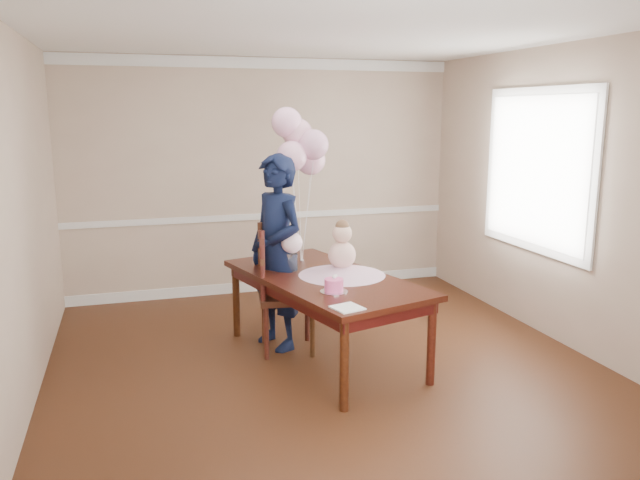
# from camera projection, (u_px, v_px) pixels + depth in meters

# --- Properties ---
(floor) EXTENTS (4.50, 5.00, 0.00)m
(floor) POSITION_uv_depth(u_px,v_px,m) (330.00, 372.00, 5.14)
(floor) COLOR #32180C
(floor) RESTS_ON ground
(ceiling) EXTENTS (4.50, 5.00, 0.02)m
(ceiling) POSITION_uv_depth(u_px,v_px,m) (332.00, 29.00, 4.59)
(ceiling) COLOR white
(ceiling) RESTS_ON wall_back
(wall_back) EXTENTS (4.50, 0.02, 2.70)m
(wall_back) POSITION_uv_depth(u_px,v_px,m) (264.00, 178.00, 7.20)
(wall_back) COLOR tan
(wall_back) RESTS_ON floor
(wall_front) EXTENTS (4.50, 0.02, 2.70)m
(wall_front) POSITION_uv_depth(u_px,v_px,m) (521.00, 302.00, 2.52)
(wall_front) COLOR tan
(wall_front) RESTS_ON floor
(wall_left) EXTENTS (0.02, 5.00, 2.70)m
(wall_left) POSITION_uv_depth(u_px,v_px,m) (15.00, 225.00, 4.22)
(wall_left) COLOR tan
(wall_left) RESTS_ON floor
(wall_right) EXTENTS (0.02, 5.00, 2.70)m
(wall_right) POSITION_uv_depth(u_px,v_px,m) (573.00, 198.00, 5.51)
(wall_right) COLOR tan
(wall_right) RESTS_ON floor
(chair_rail_trim) EXTENTS (4.50, 0.02, 0.07)m
(chair_rail_trim) POSITION_uv_depth(u_px,v_px,m) (265.00, 216.00, 7.29)
(chair_rail_trim) COLOR silver
(chair_rail_trim) RESTS_ON wall_back
(crown_molding) EXTENTS (4.50, 0.02, 0.12)m
(crown_molding) POSITION_uv_depth(u_px,v_px,m) (262.00, 63.00, 6.94)
(crown_molding) COLOR silver
(crown_molding) RESTS_ON wall_back
(baseboard_trim) EXTENTS (4.50, 0.02, 0.12)m
(baseboard_trim) POSITION_uv_depth(u_px,v_px,m) (266.00, 285.00, 7.46)
(baseboard_trim) COLOR white
(baseboard_trim) RESTS_ON floor
(window_frame) EXTENTS (0.02, 1.66, 1.56)m
(window_frame) POSITION_uv_depth(u_px,v_px,m) (537.00, 171.00, 5.93)
(window_frame) COLOR white
(window_frame) RESTS_ON wall_right
(window_blinds) EXTENTS (0.01, 1.50, 1.40)m
(window_blinds) POSITION_uv_depth(u_px,v_px,m) (536.00, 171.00, 5.92)
(window_blinds) COLOR white
(window_blinds) RESTS_ON wall_right
(dining_table_top) EXTENTS (1.46, 2.15, 0.05)m
(dining_table_top) POSITION_uv_depth(u_px,v_px,m) (324.00, 279.00, 5.29)
(dining_table_top) COLOR black
(dining_table_top) RESTS_ON table_leg_fl
(table_apron) EXTENTS (1.34, 2.03, 0.10)m
(table_apron) POSITION_uv_depth(u_px,v_px,m) (324.00, 287.00, 5.30)
(table_apron) COLOR black
(table_apron) RESTS_ON table_leg_fl
(table_leg_fl) EXTENTS (0.08, 0.08, 0.69)m
(table_leg_fl) POSITION_uv_depth(u_px,v_px,m) (344.00, 366.00, 4.40)
(table_leg_fl) COLOR black
(table_leg_fl) RESTS_ON floor
(table_leg_fr) EXTENTS (0.08, 0.08, 0.69)m
(table_leg_fr) POSITION_uv_depth(u_px,v_px,m) (431.00, 343.00, 4.84)
(table_leg_fr) COLOR black
(table_leg_fr) RESTS_ON floor
(table_leg_bl) EXTENTS (0.08, 0.08, 0.69)m
(table_leg_bl) POSITION_uv_depth(u_px,v_px,m) (236.00, 301.00, 5.89)
(table_leg_bl) COLOR black
(table_leg_bl) RESTS_ON floor
(table_leg_br) EXTENTS (0.08, 0.08, 0.69)m
(table_leg_br) POSITION_uv_depth(u_px,v_px,m) (310.00, 288.00, 6.32)
(table_leg_br) COLOR black
(table_leg_br) RESTS_ON floor
(baby_skirt) EXTENTS (0.91, 0.91, 0.10)m
(baby_skirt) POSITION_uv_depth(u_px,v_px,m) (342.00, 269.00, 5.31)
(baby_skirt) COLOR #D89FC0
(baby_skirt) RESTS_ON dining_table_top
(baby_torso) EXTENTS (0.23, 0.23, 0.23)m
(baby_torso) POSITION_uv_depth(u_px,v_px,m) (342.00, 255.00, 5.29)
(baby_torso) COLOR pink
(baby_torso) RESTS_ON baby_skirt
(baby_head) EXTENTS (0.17, 0.17, 0.17)m
(baby_head) POSITION_uv_depth(u_px,v_px,m) (342.00, 233.00, 5.25)
(baby_head) COLOR beige
(baby_head) RESTS_ON baby_torso
(baby_hair) EXTENTS (0.12, 0.12, 0.12)m
(baby_hair) POSITION_uv_depth(u_px,v_px,m) (342.00, 227.00, 5.24)
(baby_hair) COLOR brown
(baby_hair) RESTS_ON baby_head
(cake_platter) EXTENTS (0.26, 0.26, 0.01)m
(cake_platter) POSITION_uv_depth(u_px,v_px,m) (334.00, 292.00, 4.82)
(cake_platter) COLOR silver
(cake_platter) RESTS_ON dining_table_top
(birthday_cake) EXTENTS (0.18, 0.18, 0.10)m
(birthday_cake) POSITION_uv_depth(u_px,v_px,m) (334.00, 285.00, 4.81)
(birthday_cake) COLOR #FE509F
(birthday_cake) RESTS_ON cake_platter
(cake_flower_a) EXTENTS (0.03, 0.03, 0.03)m
(cake_flower_a) POSITION_uv_depth(u_px,v_px,m) (334.00, 277.00, 4.79)
(cake_flower_a) COLOR silver
(cake_flower_a) RESTS_ON birthday_cake
(cake_flower_b) EXTENTS (0.03, 0.03, 0.03)m
(cake_flower_b) POSITION_uv_depth(u_px,v_px,m) (336.00, 276.00, 4.82)
(cake_flower_b) COLOR white
(cake_flower_b) RESTS_ON birthday_cake
(rose_vase_near) EXTENTS (0.12, 0.12, 0.16)m
(rose_vase_near) POSITION_uv_depth(u_px,v_px,m) (292.00, 262.00, 5.43)
(rose_vase_near) COLOR silver
(rose_vase_near) RESTS_ON dining_table_top
(roses_near) EXTENTS (0.19, 0.19, 0.19)m
(roses_near) POSITION_uv_depth(u_px,v_px,m) (292.00, 243.00, 5.40)
(roses_near) COLOR white
(roses_near) RESTS_ON rose_vase_near
(napkin) EXTENTS (0.24, 0.24, 0.01)m
(napkin) POSITION_uv_depth(u_px,v_px,m) (347.00, 308.00, 4.42)
(napkin) COLOR white
(napkin) RESTS_ON dining_table_top
(balloon_weight) EXTENTS (0.05, 0.05, 0.02)m
(balloon_weight) POSITION_uv_depth(u_px,v_px,m) (302.00, 261.00, 5.78)
(balloon_weight) COLOR white
(balloon_weight) RESTS_ON dining_table_top
(balloon_a) EXTENTS (0.27, 0.27, 0.27)m
(balloon_a) POSITION_uv_depth(u_px,v_px,m) (292.00, 156.00, 5.53)
(balloon_a) COLOR #EEA8C6
(balloon_a) RESTS_ON balloon_ribbon_a
(balloon_b) EXTENTS (0.27, 0.27, 0.27)m
(balloon_b) POSITION_uv_depth(u_px,v_px,m) (313.00, 145.00, 5.57)
(balloon_b) COLOR #DF9EC1
(balloon_b) RESTS_ON balloon_ribbon_b
(balloon_c) EXTENTS (0.27, 0.27, 0.27)m
(balloon_c) POSITION_uv_depth(u_px,v_px,m) (297.00, 133.00, 5.63)
(balloon_c) COLOR #E7A4BB
(balloon_c) RESTS_ON balloon_ribbon_c
(balloon_d) EXTENTS (0.27, 0.27, 0.27)m
(balloon_d) POSITION_uv_depth(u_px,v_px,m) (287.00, 122.00, 5.58)
(balloon_d) COLOR #FFB4D9
(balloon_d) RESTS_ON balloon_ribbon_d
(balloon_e) EXTENTS (0.27, 0.27, 0.27)m
(balloon_e) POSITION_uv_depth(u_px,v_px,m) (311.00, 160.00, 5.73)
(balloon_e) COLOR #FBB1CE
(balloon_e) RESTS_ON balloon_ribbon_e
(balloon_ribbon_a) EXTENTS (0.09, 0.03, 0.82)m
(balloon_ribbon_a) POSITION_uv_depth(u_px,v_px,m) (297.00, 218.00, 5.67)
(balloon_ribbon_a) COLOR white
(balloon_ribbon_a) RESTS_ON balloon_weight
(balloon_ribbon_b) EXTENTS (0.11, 0.03, 0.91)m
(balloon_ribbon_b) POSITION_uv_depth(u_px,v_px,m) (307.00, 212.00, 5.69)
(balloon_ribbon_b) COLOR white
(balloon_ribbon_b) RESTS_ON balloon_weight
(balloon_ribbon_c) EXTENTS (0.01, 0.10, 1.01)m
(balloon_ribbon_c) POSITION_uv_depth(u_px,v_px,m) (300.00, 206.00, 5.72)
(balloon_ribbon_c) COLOR white
(balloon_ribbon_c) RESTS_ON balloon_weight
(balloon_ribbon_d) EXTENTS (0.11, 0.08, 1.11)m
(balloon_ribbon_d) POSITION_uv_depth(u_px,v_px,m) (294.00, 201.00, 5.69)
(balloon_ribbon_d) COLOR white
(balloon_ribbon_d) RESTS_ON balloon_weight
(balloon_ribbon_e) EXTENTS (0.12, 0.11, 0.76)m
(balloon_ribbon_e) POSITION_uv_depth(u_px,v_px,m) (306.00, 218.00, 5.77)
(balloon_ribbon_e) COLOR white
(balloon_ribbon_e) RESTS_ON balloon_weight
(dining_chair_seat) EXTENTS (0.56, 0.56, 0.06)m
(dining_chair_seat) POSITION_uv_depth(u_px,v_px,m) (287.00, 296.00, 5.52)
(dining_chair_seat) COLOR #34170E
(dining_chair_seat) RESTS_ON chair_leg_fl
(chair_leg_fl) EXTENTS (0.05, 0.05, 0.48)m
(chair_leg_fl) POSITION_uv_depth(u_px,v_px,m) (266.00, 333.00, 5.35)
(chair_leg_fl) COLOR #3A160F
(chair_leg_fl) RESTS_ON floor
(chair_leg_fr) EXTENTS (0.05, 0.05, 0.48)m
(chair_leg_fr) POSITION_uv_depth(u_px,v_px,m) (312.00, 331.00, 5.40)
(chair_leg_fr) COLOR #3A2010
(chair_leg_fr) RESTS_ON floor
(chair_leg_bl) EXTENTS (0.05, 0.05, 0.48)m
(chair_leg_bl) POSITION_uv_depth(u_px,v_px,m) (264.00, 318.00, 5.74)
(chair_leg_bl) COLOR #391B0F
(chair_leg_bl) RESTS_ON floor
(chair_leg_br) EXTENTS (0.05, 0.05, 0.48)m
(chair_leg_br) POSITION_uv_depth(u_px,v_px,m) (307.00, 316.00, 5.79)
(chair_leg_br) COLOR #38140F
(chair_leg_br) RESTS_ON floor
(chair_back_post_l) EXTENTS (0.05, 0.05, 0.62)m
(chair_back_post_l) POSITION_uv_depth(u_px,v_px,m) (262.00, 267.00, 5.23)
(chair_back_post_l) COLOR #3B1310
(chair_back_post_l) RESTS_ON dining_chair_seat
(chair_back_post_r) EXTENTS (0.05, 0.05, 0.62)m
(chair_back_post_r) POSITION_uv_depth(u_px,v_px,m) (260.00, 256.00, 5.62)
(chair_back_post_r) COLOR #391B0F
(chair_back_post_r) RESTS_ON dining_chair_seat
(chair_slat_low) EXTENTS (0.10, 0.44, 0.06)m
(chair_slat_low) POSITION_uv_depth(u_px,v_px,m) (262.00, 276.00, 5.45)
(chair_slat_low) COLOR #38130F
(chair_slat_low) RESTS_ON dining_chair_seat
(chair_slat_mid) EXTENTS (0.10, 0.44, 0.06)m
(chair_slat_mid) POSITION_uv_depth(u_px,v_px,m) (261.00, 257.00, 5.41)
(chair_slat_mid) COLOR #3C1E10
(chair_slat_mid) RESTS_ON dining_chair_seat
(chair_slat_top) EXTENTS (0.10, 0.44, 0.06)m
(chair_slat_top) POSITION_uv_depth(u_px,v_px,m) (261.00, 237.00, 5.38)
(chair_slat_top) COLOR #35140E
(chair_slat_top) RESTS_ON dining_chair_seat
(woman) EXTENTS (0.63, 0.75, 1.75)m
(woman) POSITION_uv_depth(u_px,v_px,m) (277.00, 252.00, 5.54)
(woman) COLOR black
(woman) RESTS_ON floor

